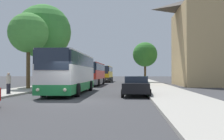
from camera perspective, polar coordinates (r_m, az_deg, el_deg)
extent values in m
plane|color=#38383A|center=(16.59, -8.98, -6.69)|extent=(300.00, 300.00, 0.00)
cube|color=#A39E93|center=(16.50, 15.60, -6.44)|extent=(4.00, 120.00, 0.15)
cube|color=#238942|center=(22.99, -9.02, -3.48)|extent=(2.70, 11.54, 0.70)
cube|color=silver|center=(22.96, -9.02, -0.91)|extent=(2.70, 11.54, 1.36)
cube|color=#232D3D|center=(22.99, -9.01, 1.97)|extent=(2.72, 11.31, 0.95)
cube|color=silver|center=(23.02, -9.01, 3.30)|extent=(2.64, 11.30, 0.12)
cube|color=#232D3D|center=(17.38, -13.06, 2.38)|extent=(2.29, 0.09, 1.45)
sphere|color=#F4EAC1|center=(17.64, -15.88, -4.17)|extent=(0.24, 0.24, 0.24)
sphere|color=#F4EAC1|center=(17.14, -10.24, -4.28)|extent=(0.24, 0.24, 0.24)
cylinder|color=black|center=(19.99, -14.70, -4.23)|extent=(0.31, 1.00, 1.00)
cylinder|color=black|center=(19.37, -7.52, -4.36)|extent=(0.31, 1.00, 1.00)
cylinder|color=black|center=(26.64, -10.12, -3.38)|extent=(0.31, 1.00, 1.00)
cylinder|color=black|center=(26.17, -4.69, -3.44)|extent=(0.31, 1.00, 1.00)
cube|color=gray|center=(38.52, -4.21, -2.41)|extent=(2.50, 10.87, 0.70)
cube|color=red|center=(38.50, -4.21, -1.00)|extent=(2.50, 10.87, 1.18)
cube|color=#232D3D|center=(38.51, -4.21, 0.58)|extent=(2.53, 10.66, 0.95)
cube|color=red|center=(38.53, -4.21, 1.38)|extent=(2.45, 10.66, 0.12)
cube|color=#232D3D|center=(33.11, -5.52, 0.55)|extent=(2.21, 0.07, 1.45)
sphere|color=#F4EAC1|center=(33.25, -7.00, -2.60)|extent=(0.24, 0.24, 0.24)
sphere|color=#F4EAC1|center=(32.97, -4.05, -2.62)|extent=(0.24, 0.24, 0.24)
cylinder|color=black|center=(35.50, -6.91, -2.74)|extent=(0.30, 1.00, 1.00)
cylinder|color=black|center=(35.13, -2.96, -2.77)|extent=(0.30, 1.00, 1.00)
cylinder|color=black|center=(41.92, -5.25, -2.44)|extent=(0.30, 1.00, 1.00)
cylinder|color=black|center=(41.61, -1.91, -2.46)|extent=(0.30, 1.00, 1.00)
cube|color=#2D2D2D|center=(53.66, -1.52, -1.95)|extent=(2.43, 10.06, 0.70)
cube|color=yellow|center=(53.65, -1.52, -0.97)|extent=(2.43, 10.06, 1.14)
cube|color=#232D3D|center=(53.66, -1.52, 0.15)|extent=(2.45, 9.86, 0.95)
cube|color=yellow|center=(53.67, -1.52, 0.72)|extent=(2.38, 9.86, 0.12)
cube|color=#232D3D|center=(48.62, -2.11, 0.07)|extent=(2.16, 0.06, 1.45)
sphere|color=#F4EAC1|center=(48.71, -3.10, -2.03)|extent=(0.24, 0.24, 0.24)
sphere|color=#F4EAC1|center=(48.53, -1.13, -2.04)|extent=(0.24, 0.24, 0.24)
cylinder|color=black|center=(50.80, -3.21, -2.16)|extent=(0.30, 1.00, 1.00)
cylinder|color=black|center=(50.55, -0.50, -2.17)|extent=(0.30, 1.00, 1.00)
cylinder|color=black|center=(56.79, -2.43, -2.02)|extent=(0.30, 1.00, 1.00)
cylinder|color=black|center=(56.57, -0.01, -2.02)|extent=(0.30, 1.00, 1.00)
cube|color=black|center=(19.99, 5.39, -3.76)|extent=(2.13, 4.58, 0.72)
cube|color=#232D3D|center=(20.15, 5.40, -2.04)|extent=(1.79, 2.41, 0.47)
cylinder|color=black|center=(18.63, 8.23, -5.09)|extent=(0.23, 0.63, 0.62)
cylinder|color=black|center=(18.68, 2.33, -5.08)|extent=(0.23, 0.63, 0.62)
cylinder|color=black|center=(21.40, 8.05, -4.53)|extent=(0.23, 0.63, 0.62)
cylinder|color=black|center=(21.45, 2.92, -4.53)|extent=(0.23, 0.63, 0.62)
cylinder|color=#23232D|center=(22.15, -21.61, -3.76)|extent=(0.30, 0.30, 0.78)
cylinder|color=#B2A899|center=(22.12, -21.60, -1.92)|extent=(0.36, 0.36, 0.65)
sphere|color=tan|center=(22.12, -21.60, -0.81)|extent=(0.21, 0.21, 0.21)
cylinder|color=#47331E|center=(32.55, -14.66, 0.15)|extent=(0.40, 0.40, 4.16)
sphere|color=#387F33|center=(32.94, -14.63, 8.05)|extent=(6.54, 6.54, 6.54)
cylinder|color=#513D23|center=(29.00, -17.78, 0.41)|extent=(0.40, 0.40, 4.29)
sphere|color=#428938|center=(29.31, -17.75, 7.72)|extent=(4.22, 4.22, 4.22)
cylinder|color=#513D23|center=(48.95, 7.22, -0.61)|extent=(0.40, 0.40, 3.43)
sphere|color=#2D7028|center=(49.08, 7.21, 3.39)|extent=(4.56, 4.56, 4.56)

